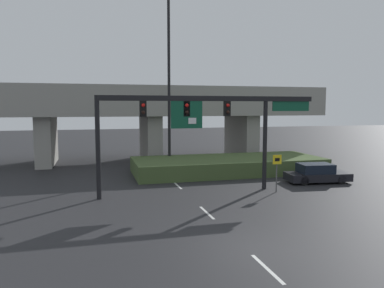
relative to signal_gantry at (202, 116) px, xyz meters
name	(u,v)px	position (x,y,z in m)	size (l,w,h in m)	color
ground_plane	(243,246)	(-1.01, -9.24, -4.91)	(160.00, 160.00, 0.00)	#262628
lane_markings	(178,185)	(-1.01, 2.57, -4.91)	(0.14, 30.21, 0.01)	silver
signal_gantry	(202,116)	(0.00, 0.00, 0.00)	(14.10, 0.44, 6.14)	black
speed_limit_sign	(277,167)	(4.68, -1.05, -3.30)	(0.60, 0.11, 2.47)	#4C4C4C
highway_light_pole_near	(169,76)	(-0.29, 8.94, 3.15)	(0.70, 0.36, 15.36)	black
overpass_bridge	(150,111)	(-1.01, 15.19, 0.07)	(34.87, 8.26, 7.42)	gray
grass_embankment	(228,165)	(4.16, 6.52, -4.29)	(15.54, 6.02, 1.24)	#42562D
parked_sedan_near_right	(317,174)	(8.97, 1.03, -4.27)	(4.68, 2.33, 1.37)	black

